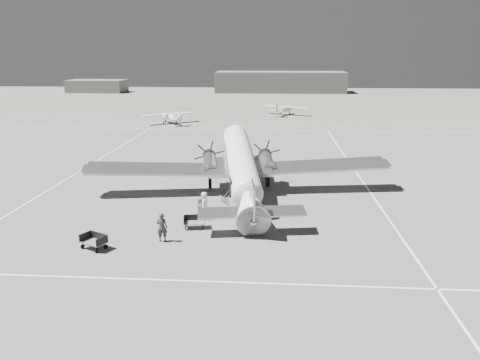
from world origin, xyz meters
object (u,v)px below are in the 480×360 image
hangar_main (280,82)px  shed_secondary (97,86)px  baggage_cart_near (194,222)px  baggage_cart_far (94,242)px  ground_crew (162,227)px  passenger (204,203)px  dc3_airliner (242,169)px  ramp_agent (201,208)px  light_plane_right (285,110)px  light_plane_left (170,118)px

hangar_main → shed_secondary: size_ratio=2.33×
baggage_cart_near → baggage_cart_far: 7.26m
shed_secondary → ground_crew: size_ratio=8.86×
passenger → hangar_main: bearing=0.4°
dc3_airliner → ramp_agent: (-2.79, -5.61, -1.82)m
dc3_airliner → light_plane_right: size_ratio=2.85×
hangar_main → ground_crew: (-9.45, -128.42, -2.28)m
hangar_main → baggage_cart_far: size_ratio=24.45×
dc3_airliner → light_plane_left: 47.21m
baggage_cart_far → passenger: (6.27, 7.17, 0.45)m
hangar_main → passenger: (-7.38, -122.80, -2.37)m
hangar_main → baggage_cart_near: (-7.70, -125.80, -2.85)m
baggage_cart_near → baggage_cart_far: size_ratio=0.94×
ground_crew → dc3_airliner: bearing=-116.0°
hangar_main → shed_secondary: bearing=-175.2°
hangar_main → light_plane_left: size_ratio=4.21×
shed_secondary → passenger: size_ratio=9.67×
baggage_cart_far → ground_crew: bearing=47.6°
shed_secondary → ramp_agent: shed_secondary is taller
light_plane_left → shed_secondary: bearing=84.3°
dc3_airliner → baggage_cart_near: dc3_airliner is taller
light_plane_left → ramp_agent: size_ratio=5.81×
baggage_cart_near → passenger: (0.33, 3.00, 0.48)m
passenger → dc3_airliner: bearing=-26.0°
hangar_main → baggage_cart_near: bearing=-93.5°
hangar_main → light_plane_left: 76.72m
shed_secondary → passenger: shed_secondary is taller
dc3_airliner → ramp_agent: bearing=-125.3°
ground_crew → passenger: bearing=-111.5°
light_plane_right → baggage_cart_near: 66.20m
light_plane_left → baggage_cart_near: size_ratio=6.20×
light_plane_left → passenger: (13.37, -48.98, -0.10)m
dc3_airliner → hangar_main: bearing=78.9°
hangar_main → baggage_cart_far: hangar_main is taller
baggage_cart_near → ground_crew: ground_crew is taller
dc3_airliner → baggage_cart_far: size_ratio=16.34×
baggage_cart_far → passenger: bearing=76.1°
ground_crew → ramp_agent: ground_crew is taller
baggage_cart_near → ramp_agent: (0.18, 1.99, 0.40)m
baggage_cart_near → ground_crew: size_ratio=0.79×
baggage_cart_far → ground_crew: 4.50m
baggage_cart_far → dc3_airliner: bearing=80.2°
hangar_main → light_plane_right: 60.12m
light_plane_left → ground_crew: light_plane_left is taller
light_plane_left → baggage_cart_far: bearing=-118.2°
shed_secondary → ramp_agent: (52.47, -118.81, -1.14)m
dc3_airliner → passenger: bearing=-128.7°
shed_secondary → baggage_cart_far: (46.36, -124.97, -1.51)m
shed_secondary → light_plane_right: size_ratio=1.83×
shed_secondary → dc3_airliner: (55.27, -113.20, 0.67)m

